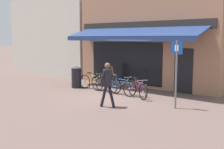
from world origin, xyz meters
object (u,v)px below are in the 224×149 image
(bicycle_orange, at_px, (93,82))
(litter_bin, at_px, (76,77))
(bicycle_purple, at_px, (137,89))
(parking_sign, at_px, (176,67))
(bicycle_blue, at_px, (120,87))
(pedestrian_adult, at_px, (107,80))
(bicycle_black, at_px, (106,84))

(bicycle_orange, distance_m, litter_bin, 1.02)
(bicycle_purple, relative_size, parking_sign, 0.61)
(bicycle_orange, xyz_separation_m, litter_bin, (-0.98, -0.19, 0.19))
(bicycle_blue, xyz_separation_m, pedestrian_adult, (0.98, -2.05, 0.64))
(litter_bin, distance_m, parking_sign, 6.09)
(bicycle_blue, xyz_separation_m, litter_bin, (-2.93, 0.07, 0.18))
(bicycle_black, relative_size, parking_sign, 0.74)
(bicycle_blue, bearing_deg, bicycle_orange, 174.29)
(bicycle_black, height_order, pedestrian_adult, pedestrian_adult)
(pedestrian_adult, distance_m, parking_sign, 2.56)
(bicycle_blue, relative_size, parking_sign, 0.72)
(bicycle_purple, bearing_deg, parking_sign, 10.60)
(bicycle_purple, bearing_deg, bicycle_blue, -150.88)
(pedestrian_adult, bearing_deg, litter_bin, 148.94)
(bicycle_purple, distance_m, litter_bin, 3.86)
(pedestrian_adult, xyz_separation_m, litter_bin, (-3.91, 2.12, -0.47))
(litter_bin, bearing_deg, bicycle_purple, -0.70)
(bicycle_blue, bearing_deg, pedestrian_adult, -62.52)
(bicycle_purple, bearing_deg, bicycle_black, -155.42)
(bicycle_blue, height_order, bicycle_purple, bicycle_blue)
(bicycle_orange, relative_size, litter_bin, 1.59)
(bicycle_purple, xyz_separation_m, pedestrian_adult, (0.05, -2.07, 0.66))
(bicycle_blue, distance_m, bicycle_purple, 0.92)
(bicycle_black, height_order, parking_sign, parking_sign)
(bicycle_black, relative_size, litter_bin, 1.64)
(bicycle_black, xyz_separation_m, bicycle_purple, (1.90, -0.10, -0.02))
(bicycle_purple, height_order, parking_sign, parking_sign)
(pedestrian_adult, relative_size, litter_bin, 1.49)
(bicycle_black, distance_m, pedestrian_adult, 2.99)
(bicycle_orange, height_order, pedestrian_adult, pedestrian_adult)
(bicycle_black, xyz_separation_m, litter_bin, (-1.96, -0.05, 0.17))
(bicycle_orange, height_order, litter_bin, litter_bin)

